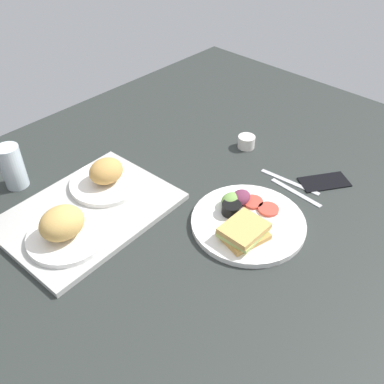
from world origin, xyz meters
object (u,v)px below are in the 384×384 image
(bread_plate_far, at_px, (106,177))
(fork, at_px, (296,192))
(drinking_glass, at_px, (12,167))
(cell_phone, at_px, (324,181))
(espresso_cup, at_px, (246,142))
(knife, at_px, (290,182))
(serving_tray, at_px, (89,212))
(bread_plate_near, at_px, (64,228))
(plate_with_salad, at_px, (246,221))

(bread_plate_far, distance_m, fork, 0.55)
(drinking_glass, relative_size, cell_phone, 0.92)
(espresso_cup, height_order, knife, espresso_cup)
(serving_tray, bearing_deg, bread_plate_far, 25.44)
(bread_plate_near, xyz_separation_m, fork, (0.56, -0.31, -0.05))
(espresso_cup, bearing_deg, drinking_glass, 149.23)
(bread_plate_near, height_order, drinking_glass, drinking_glass)
(knife, bearing_deg, fork, 137.87)
(bread_plate_near, bearing_deg, drinking_glass, 83.39)
(bread_plate_far, distance_m, plate_with_salad, 0.42)
(plate_with_salad, bearing_deg, serving_tray, 126.99)
(bread_plate_near, distance_m, espresso_cup, 0.66)
(serving_tray, relative_size, cell_phone, 3.13)
(plate_with_salad, bearing_deg, bread_plate_far, 111.51)
(bread_plate_near, bearing_deg, bread_plate_far, 25.30)
(bread_plate_near, relative_size, plate_with_salad, 0.67)
(bread_plate_near, xyz_separation_m, plate_with_salad, (0.36, -0.29, -0.03))
(bread_plate_far, distance_m, cell_phone, 0.64)
(bread_plate_far, xyz_separation_m, drinking_glass, (-0.17, 0.21, 0.02))
(plate_with_salad, height_order, knife, plate_with_salad)
(plate_with_salad, distance_m, drinking_glass, 0.68)
(bread_plate_far, relative_size, espresso_cup, 3.69)
(cell_phone, bearing_deg, plate_with_salad, -156.97)
(bread_plate_near, distance_m, knife, 0.66)
(serving_tray, distance_m, plate_with_salad, 0.42)
(drinking_glass, bearing_deg, bread_plate_near, -96.61)
(drinking_glass, distance_m, cell_phone, 0.91)
(fork, bearing_deg, cell_phone, -106.44)
(plate_with_salad, height_order, fork, plate_with_salad)
(knife, bearing_deg, drinking_glass, 38.64)
(plate_with_salad, relative_size, espresso_cup, 5.39)
(serving_tray, height_order, bread_plate_far, bread_plate_far)
(bread_plate_near, relative_size, fork, 1.18)
(serving_tray, height_order, espresso_cup, espresso_cup)
(espresso_cup, bearing_deg, fork, -110.07)
(bread_plate_far, distance_m, espresso_cup, 0.48)
(drinking_glass, xyz_separation_m, espresso_cup, (0.62, -0.37, -0.05))
(bread_plate_near, height_order, espresso_cup, bread_plate_near)
(espresso_cup, bearing_deg, bread_plate_near, 174.48)
(espresso_cup, xyz_separation_m, knife, (-0.06, -0.21, -0.02))
(drinking_glass, height_order, knife, drinking_glass)
(drinking_glass, bearing_deg, bread_plate_far, -51.06)
(fork, xyz_separation_m, knife, (0.03, 0.04, 0.00))
(bread_plate_far, bearing_deg, espresso_cup, -19.53)
(knife, relative_size, cell_phone, 1.32)
(drinking_glass, height_order, fork, drinking_glass)
(drinking_glass, xyz_separation_m, fork, (0.53, -0.62, -0.06))
(serving_tray, xyz_separation_m, cell_phone, (0.56, -0.40, -0.00))
(serving_tray, relative_size, knife, 2.37)
(drinking_glass, distance_m, fork, 0.82)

